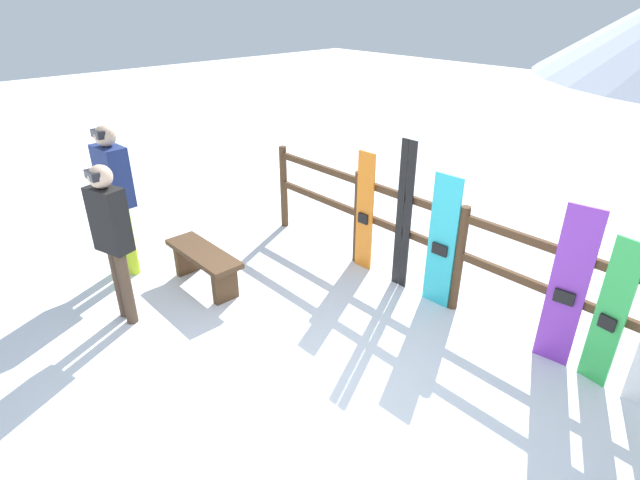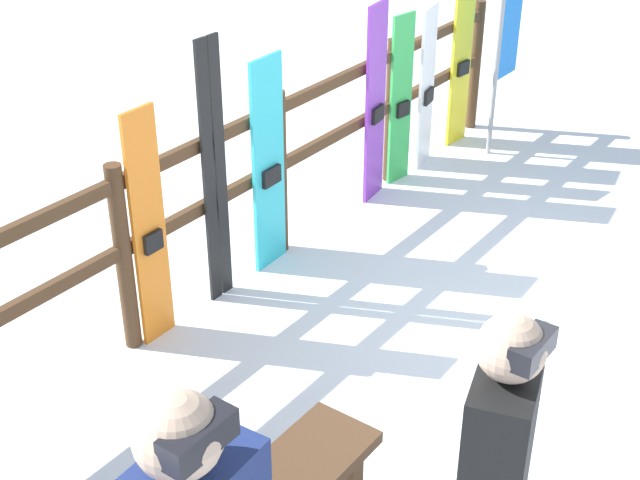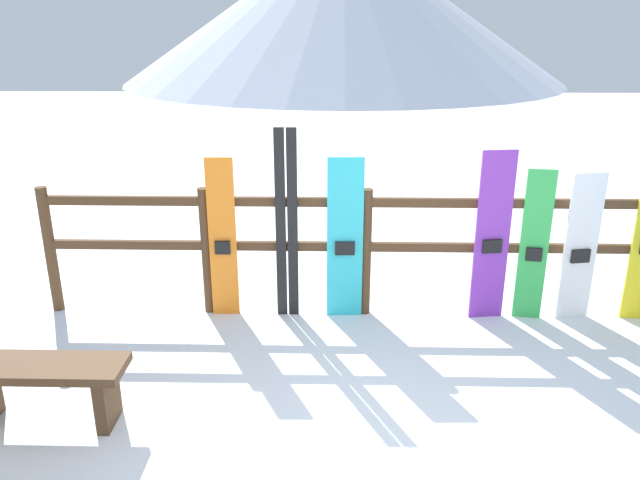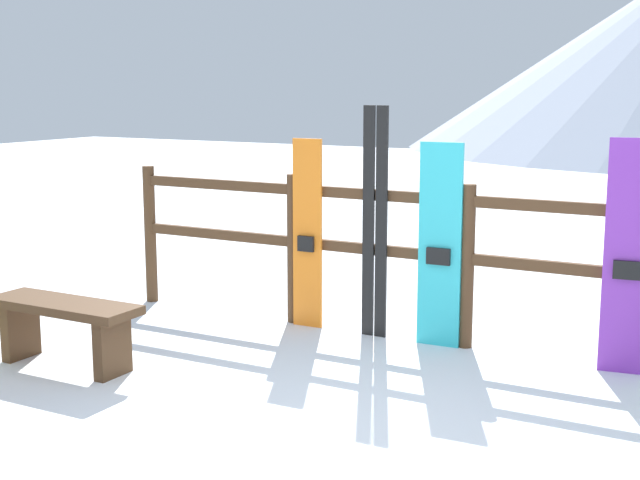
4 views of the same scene
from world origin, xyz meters
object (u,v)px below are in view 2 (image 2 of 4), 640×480
object	(u,v)px
snowboard_orange	(149,230)
snowboard_white	(427,88)
snowboard_green	(401,101)
snowboard_purple	(375,105)
snowboard_yellow	(461,60)
ski_pair_black	(214,175)
snowboard_cyan	(268,166)

from	to	relation	value
snowboard_orange	snowboard_white	bearing A→B (deg)	-0.00
snowboard_green	snowboard_white	bearing A→B (deg)	-0.00
snowboard_purple	snowboard_yellow	distance (m)	1.37
ski_pair_black	snowboard_purple	world-z (taller)	ski_pair_black
ski_pair_black	snowboard_cyan	xyz separation A→B (m)	(0.51, -0.00, -0.13)
snowboard_orange	snowboard_cyan	xyz separation A→B (m)	(1.09, 0.00, 0.00)
snowboard_purple	snowboard_green	bearing A→B (deg)	-0.02
snowboard_purple	snowboard_white	size ratio (longest dim) A/B	1.14
snowboard_purple	ski_pair_black	bearing A→B (deg)	179.89
snowboard_orange	snowboard_white	world-z (taller)	snowboard_orange
ski_pair_black	snowboard_yellow	xyz separation A→B (m)	(3.17, -0.00, -0.10)
snowboard_orange	ski_pair_black	xyz separation A→B (m)	(0.57, 0.00, 0.13)
snowboard_cyan	snowboard_green	distance (m)	1.66
snowboard_yellow	snowboard_white	bearing A→B (deg)	-179.98
ski_pair_black	snowboard_orange	bearing A→B (deg)	-179.66
snowboard_cyan	snowboard_purple	xyz separation A→B (m)	(1.29, 0.00, 0.03)
snowboard_purple	snowboard_white	distance (m)	0.79
snowboard_cyan	snowboard_green	xyz separation A→B (m)	(1.66, -0.00, -0.05)
snowboard_cyan	snowboard_purple	distance (m)	1.29
snowboard_green	snowboard_orange	bearing A→B (deg)	180.00
snowboard_orange	snowboard_purple	xyz separation A→B (m)	(2.38, 0.00, 0.04)
ski_pair_black	snowboard_cyan	size ratio (longest dim) A/B	1.17
snowboard_orange	snowboard_yellow	size ratio (longest dim) A/B	0.96
snowboard_white	snowboard_yellow	distance (m)	0.59
snowboard_white	ski_pair_black	bearing A→B (deg)	179.92
snowboard_purple	snowboard_yellow	size ratio (longest dim) A/B	1.01
snowboard_orange	snowboard_cyan	distance (m)	1.09
snowboard_orange	ski_pair_black	size ratio (longest dim) A/B	0.85
ski_pair_black	snowboard_purple	size ratio (longest dim) A/B	1.12
snowboard_cyan	snowboard_purple	bearing A→B (deg)	0.00
snowboard_cyan	ski_pair_black	bearing A→B (deg)	179.62
ski_pair_black	snowboard_white	distance (m)	2.59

